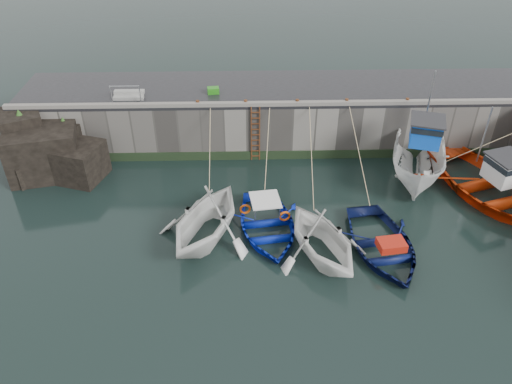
{
  "coord_description": "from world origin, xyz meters",
  "views": [
    {
      "loc": [
        -2.57,
        -13.71,
        14.46
      ],
      "look_at": [
        -2.09,
        5.1,
        1.2
      ],
      "focal_mm": 35.0,
      "sensor_mm": 36.0,
      "label": 1
    }
  ],
  "objects_px": {
    "boat_near_white": "(207,237)",
    "fish_crate": "(213,90)",
    "boat_far_white": "(419,158)",
    "bollard_e": "(407,101)",
    "boat_near_navy": "(381,250)",
    "ladder": "(255,134)",
    "boat_near_blue": "(267,230)",
    "bollard_d": "(347,101)",
    "bollard_c": "(297,102)",
    "bollard_b": "(246,102)",
    "boat_near_blacktrim": "(320,255)",
    "boat_far_orange": "(490,186)",
    "bollard_a": "(198,103)"
  },
  "relations": [
    {
      "from": "bollard_e",
      "to": "bollard_d",
      "type": "bearing_deg",
      "value": 180.0
    },
    {
      "from": "bollard_d",
      "to": "bollard_e",
      "type": "relative_size",
      "value": 1.0
    },
    {
      "from": "boat_far_orange",
      "to": "bollard_e",
      "type": "xyz_separation_m",
      "value": [
        -3.51,
        3.94,
        2.79
      ]
    },
    {
      "from": "boat_far_white",
      "to": "bollard_e",
      "type": "height_order",
      "value": "boat_far_white"
    },
    {
      "from": "boat_near_white",
      "to": "boat_near_navy",
      "type": "bearing_deg",
      "value": 15.39
    },
    {
      "from": "boat_far_orange",
      "to": "bollard_d",
      "type": "xyz_separation_m",
      "value": [
        -6.71,
        3.94,
        2.79
      ]
    },
    {
      "from": "boat_far_white",
      "to": "boat_far_orange",
      "type": "height_order",
      "value": "boat_far_white"
    },
    {
      "from": "boat_near_blacktrim",
      "to": "boat_far_white",
      "type": "distance_m",
      "value": 8.38
    },
    {
      "from": "bollard_b",
      "to": "bollard_d",
      "type": "bearing_deg",
      "value": 0.0
    },
    {
      "from": "boat_near_white",
      "to": "boat_far_orange",
      "type": "height_order",
      "value": "boat_far_orange"
    },
    {
      "from": "bollard_a",
      "to": "bollard_b",
      "type": "bearing_deg",
      "value": 0.0
    },
    {
      "from": "ladder",
      "to": "boat_near_white",
      "type": "height_order",
      "value": "ladder"
    },
    {
      "from": "boat_near_white",
      "to": "boat_far_white",
      "type": "bearing_deg",
      "value": 46.61
    },
    {
      "from": "boat_near_navy",
      "to": "bollard_d",
      "type": "distance_m",
      "value": 8.6
    },
    {
      "from": "boat_far_orange",
      "to": "fish_crate",
      "type": "distance_m",
      "value": 15.08
    },
    {
      "from": "boat_near_blue",
      "to": "bollard_c",
      "type": "xyz_separation_m",
      "value": [
        1.83,
        6.48,
        3.3
      ]
    },
    {
      "from": "ladder",
      "to": "boat_far_orange",
      "type": "relative_size",
      "value": 0.36
    },
    {
      "from": "boat_near_navy",
      "to": "bollard_c",
      "type": "bearing_deg",
      "value": 103.03
    },
    {
      "from": "bollard_d",
      "to": "boat_near_navy",
      "type": "bearing_deg",
      "value": -86.83
    },
    {
      "from": "boat_near_navy",
      "to": "bollard_e",
      "type": "distance_m",
      "value": 9.02
    },
    {
      "from": "bollard_b",
      "to": "boat_near_blue",
      "type": "bearing_deg",
      "value": -82.35
    },
    {
      "from": "bollard_c",
      "to": "fish_crate",
      "type": "bearing_deg",
      "value": 161.02
    },
    {
      "from": "boat_near_blacktrim",
      "to": "bollard_e",
      "type": "relative_size",
      "value": 17.13
    },
    {
      "from": "fish_crate",
      "to": "bollard_c",
      "type": "relative_size",
      "value": 2.22
    },
    {
      "from": "boat_near_blacktrim",
      "to": "bollard_c",
      "type": "xyz_separation_m",
      "value": [
        -0.37,
        8.21,
        3.3
      ]
    },
    {
      "from": "ladder",
      "to": "bollard_c",
      "type": "relative_size",
      "value": 11.43
    },
    {
      "from": "boat_near_white",
      "to": "bollard_d",
      "type": "distance_m",
      "value": 10.45
    },
    {
      "from": "boat_near_blacktrim",
      "to": "bollard_c",
      "type": "bearing_deg",
      "value": 70.71
    },
    {
      "from": "ladder",
      "to": "boat_near_blue",
      "type": "height_order",
      "value": "ladder"
    },
    {
      "from": "boat_far_white",
      "to": "boat_far_orange",
      "type": "relative_size",
      "value": 0.84
    },
    {
      "from": "ladder",
      "to": "boat_near_blacktrim",
      "type": "distance_m",
      "value": 8.43
    },
    {
      "from": "boat_near_blacktrim",
      "to": "boat_far_orange",
      "type": "bearing_deg",
      "value": 3.66
    },
    {
      "from": "boat_near_white",
      "to": "boat_near_blacktrim",
      "type": "height_order",
      "value": "boat_near_white"
    },
    {
      "from": "boat_near_navy",
      "to": "fish_crate",
      "type": "xyz_separation_m",
      "value": [
        -7.5,
        9.46,
        3.32
      ]
    },
    {
      "from": "boat_near_blue",
      "to": "boat_far_orange",
      "type": "distance_m",
      "value": 11.44
    },
    {
      "from": "boat_far_white",
      "to": "fish_crate",
      "type": "height_order",
      "value": "boat_far_white"
    },
    {
      "from": "boat_near_white",
      "to": "fish_crate",
      "type": "height_order",
      "value": "fish_crate"
    },
    {
      "from": "ladder",
      "to": "boat_near_navy",
      "type": "distance_m",
      "value": 9.36
    },
    {
      "from": "bollard_b",
      "to": "bollard_d",
      "type": "height_order",
      "value": "same"
    },
    {
      "from": "boat_far_orange",
      "to": "bollard_e",
      "type": "relative_size",
      "value": 31.53
    },
    {
      "from": "boat_far_orange",
      "to": "bollard_c",
      "type": "bearing_deg",
      "value": 139.52
    },
    {
      "from": "bollard_c",
      "to": "bollard_b",
      "type": "bearing_deg",
      "value": 180.0
    },
    {
      "from": "bollard_d",
      "to": "bollard_e",
      "type": "distance_m",
      "value": 3.2
    },
    {
      "from": "boat_far_orange",
      "to": "bollard_a",
      "type": "height_order",
      "value": "boat_far_orange"
    },
    {
      "from": "fish_crate",
      "to": "bollard_b",
      "type": "relative_size",
      "value": 2.22
    },
    {
      "from": "bollard_b",
      "to": "bollard_d",
      "type": "distance_m",
      "value": 5.3
    },
    {
      "from": "boat_far_orange",
      "to": "bollard_b",
      "type": "relative_size",
      "value": 31.53
    },
    {
      "from": "boat_far_white",
      "to": "bollard_e",
      "type": "bearing_deg",
      "value": 116.54
    },
    {
      "from": "boat_far_white",
      "to": "bollard_d",
      "type": "relative_size",
      "value": 26.61
    },
    {
      "from": "boat_near_navy",
      "to": "fish_crate",
      "type": "height_order",
      "value": "fish_crate"
    }
  ]
}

